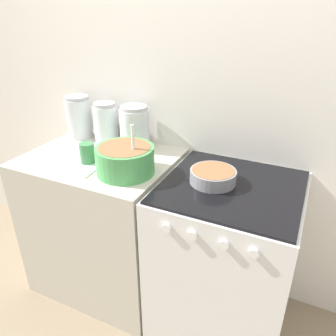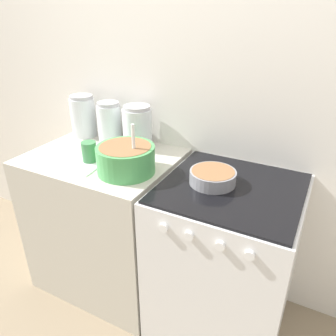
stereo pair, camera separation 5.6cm
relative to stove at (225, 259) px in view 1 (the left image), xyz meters
name	(u,v)px [view 1 (the left image)]	position (x,y,z in m)	size (l,w,h in m)	color
wall_back	(192,94)	(-0.35, 0.35, 0.76)	(4.64, 0.05, 2.40)	white
countertop_cabinet	(106,222)	(-0.75, 0.00, 0.00)	(0.82, 0.64, 0.88)	beige
stove	(225,259)	(0.00, 0.00, 0.00)	(0.66, 0.66, 0.88)	silver
mixing_bowl	(125,158)	(-0.52, -0.10, 0.52)	(0.29, 0.29, 0.26)	#4CA559
baking_pan	(213,176)	(-0.09, -0.01, 0.48)	(0.22, 0.22, 0.07)	gray
storage_jar_left	(79,120)	(-1.05, 0.21, 0.55)	(0.16, 0.16, 0.26)	silver
storage_jar_middle	(106,125)	(-0.85, 0.21, 0.55)	(0.14, 0.14, 0.24)	silver
storage_jar_right	(135,130)	(-0.65, 0.21, 0.55)	(0.17, 0.17, 0.25)	silver
tin_can	(87,153)	(-0.76, -0.09, 0.50)	(0.08, 0.08, 0.11)	#3F7F4C
recipe_page	(79,166)	(-0.78, -0.14, 0.45)	(0.24, 0.24, 0.01)	white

